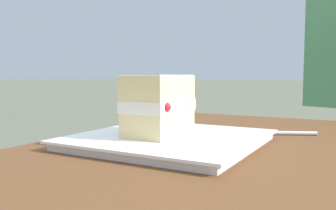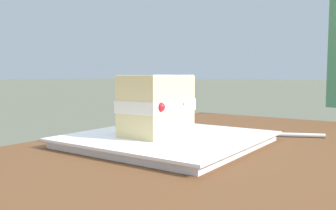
% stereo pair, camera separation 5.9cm
% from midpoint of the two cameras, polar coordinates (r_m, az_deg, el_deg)
% --- Properties ---
extents(dessert_plate, '(0.29, 0.29, 0.02)m').
position_cam_midpoint_polar(dessert_plate, '(0.60, -2.84, -5.57)').
color(dessert_plate, white).
rests_on(dessert_plate, patio_table).
extents(cake_slice, '(0.12, 0.08, 0.10)m').
position_cam_midpoint_polar(cake_slice, '(0.59, -4.70, -0.02)').
color(cake_slice, '#EAD18C').
rests_on(cake_slice, dessert_plate).
extents(dessert_fork, '(0.08, 0.16, 0.01)m').
position_cam_midpoint_polar(dessert_fork, '(0.71, 12.82, -4.39)').
color(dessert_fork, silver).
rests_on(dessert_fork, patio_table).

